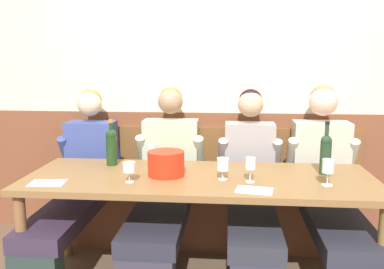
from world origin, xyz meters
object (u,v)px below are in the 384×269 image
(wall_bench, at_px, (205,209))
(wine_glass_right_end, at_px, (328,167))
(ice_bucket, at_px, (166,163))
(wine_glass_mid_right, at_px, (223,165))
(person_center_right_seat, at_px, (78,179))
(wine_bottle_clear_water, at_px, (326,153))
(wine_glass_mid_left, at_px, (250,165))
(wine_glass_center_rear, at_px, (129,168))
(wine_glass_by_bottle, at_px, (152,150))
(person_left_seat, at_px, (251,183))
(dining_table, at_px, (200,188))
(wine_bottle_amber_mid, at_px, (111,146))
(person_right_seat, at_px, (165,182))
(person_center_left_seat, at_px, (329,182))

(wall_bench, height_order, wine_glass_right_end, wall_bench)
(ice_bucket, xyz_separation_m, wine_glass_mid_right, (0.37, -0.06, 0.01))
(person_center_right_seat, bearing_deg, wall_bench, 20.80)
(ice_bucket, distance_m, wine_bottle_clear_water, 1.05)
(wine_glass_mid_right, xyz_separation_m, wine_glass_mid_left, (0.17, -0.04, 0.02))
(wall_bench, relative_size, wine_glass_center_rear, 20.16)
(wine_glass_by_bottle, bearing_deg, ice_bucket, -62.53)
(wine_bottle_clear_water, bearing_deg, wine_glass_by_bottle, 172.53)
(person_left_seat, height_order, wine_glass_by_bottle, person_left_seat)
(person_center_right_seat, distance_m, ice_bucket, 0.83)
(dining_table, height_order, wine_bottle_amber_mid, wine_bottle_amber_mid)
(person_right_seat, bearing_deg, wine_glass_right_end, -23.12)
(person_center_left_seat, bearing_deg, wine_glass_center_rear, -158.34)
(person_right_seat, relative_size, wine_bottle_clear_water, 3.66)
(person_right_seat, height_order, wine_bottle_amber_mid, person_right_seat)
(wall_bench, distance_m, person_right_seat, 0.57)
(dining_table, xyz_separation_m, person_right_seat, (-0.28, 0.32, -0.06))
(wall_bench, distance_m, dining_table, 0.79)
(person_left_seat, height_order, ice_bucket, person_left_seat)
(wine_bottle_clear_water, distance_m, wine_glass_center_rear, 1.28)
(wine_glass_center_rear, xyz_separation_m, wine_glass_mid_left, (0.74, 0.07, 0.02))
(wine_bottle_clear_water, relative_size, wine_glass_center_rear, 2.79)
(wine_bottle_clear_water, height_order, wine_glass_center_rear, wine_bottle_clear_water)
(wine_bottle_amber_mid, bearing_deg, wine_glass_mid_left, -19.43)
(wine_glass_by_bottle, bearing_deg, wine_glass_mid_left, -29.36)
(person_left_seat, bearing_deg, wall_bench, 133.98)
(wine_glass_mid_right, height_order, wine_glass_right_end, wine_glass_right_end)
(person_left_seat, bearing_deg, wine_bottle_amber_mid, -174.57)
(person_center_right_seat, bearing_deg, wine_glass_center_rear, -44.28)
(dining_table, height_order, wine_glass_mid_left, wine_glass_mid_left)
(wine_glass_by_bottle, bearing_deg, wall_bench, 48.45)
(person_left_seat, distance_m, wine_bottle_clear_water, 0.58)
(wine_glass_right_end, bearing_deg, person_left_seat, 132.89)
(person_center_right_seat, distance_m, wine_glass_mid_right, 1.19)
(wine_glass_by_bottle, bearing_deg, person_center_right_seat, 174.62)
(wine_glass_mid_right, distance_m, wine_glass_mid_left, 0.18)
(person_right_seat, bearing_deg, wall_bench, 52.59)
(person_right_seat, bearing_deg, person_center_right_seat, 179.03)
(person_center_left_seat, height_order, wine_glass_mid_right, person_center_left_seat)
(person_right_seat, height_order, wine_glass_center_rear, person_right_seat)
(person_right_seat, distance_m, wine_glass_by_bottle, 0.27)
(wall_bench, relative_size, wine_glass_right_end, 15.87)
(wine_bottle_clear_water, distance_m, wine_glass_right_end, 0.26)
(person_center_right_seat, relative_size, person_left_seat, 0.99)
(person_right_seat, height_order, person_left_seat, person_right_seat)
(person_center_left_seat, distance_m, wine_glass_by_bottle, 1.29)
(person_center_right_seat, bearing_deg, wine_glass_mid_right, -20.04)
(wine_glass_mid_right, bearing_deg, wine_glass_right_end, -5.90)
(wine_bottle_clear_water, distance_m, wine_glass_mid_right, 0.70)
(ice_bucket, height_order, wine_bottle_amber_mid, wine_bottle_amber_mid)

